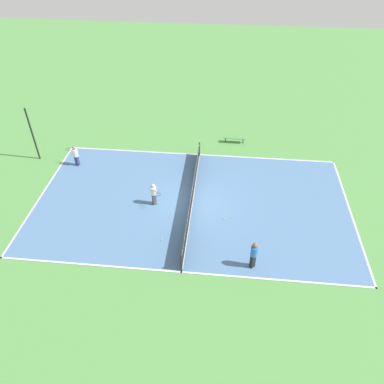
{
  "coord_description": "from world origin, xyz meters",
  "views": [
    {
      "loc": [
        -17.77,
        -1.79,
        15.48
      ],
      "look_at": [
        0.0,
        0.0,
        0.9
      ],
      "focal_mm": 35.0,
      "sensor_mm": 36.0,
      "label": 1
    }
  ],
  "objects_px": {
    "tennis_ball_midcourt": "(162,240)",
    "player_near_blue": "(254,253)",
    "bench": "(234,138)",
    "tennis_ball_far_baseline": "(224,219)",
    "player_near_white": "(76,155)",
    "fence_post_back_right": "(33,135)",
    "player_far_white": "(154,193)",
    "tennis_net": "(192,196)"
  },
  "relations": [
    {
      "from": "player_near_white",
      "to": "tennis_ball_far_baseline",
      "type": "distance_m",
      "value": 11.65
    },
    {
      "from": "player_near_blue",
      "to": "tennis_ball_far_baseline",
      "type": "distance_m",
      "value": 3.9
    },
    {
      "from": "tennis_net",
      "to": "player_far_white",
      "type": "xyz_separation_m",
      "value": [
        -0.33,
        2.33,
        0.32
      ]
    },
    {
      "from": "player_near_blue",
      "to": "tennis_ball_far_baseline",
      "type": "xyz_separation_m",
      "value": [
        3.45,
        1.56,
        -0.97
      ]
    },
    {
      "from": "bench",
      "to": "player_near_white",
      "type": "xyz_separation_m",
      "value": [
        -4.22,
        11.13,
        0.5
      ]
    },
    {
      "from": "tennis_net",
      "to": "player_near_blue",
      "type": "height_order",
      "value": "player_near_blue"
    },
    {
      "from": "bench",
      "to": "tennis_ball_far_baseline",
      "type": "relative_size",
      "value": 24.6
    },
    {
      "from": "bench",
      "to": "player_far_white",
      "type": "height_order",
      "value": "player_far_white"
    },
    {
      "from": "tennis_net",
      "to": "tennis_ball_midcourt",
      "type": "relative_size",
      "value": 160.75
    },
    {
      "from": "tennis_net",
      "to": "player_near_blue",
      "type": "xyz_separation_m",
      "value": [
        -4.77,
        -3.65,
        0.44
      ]
    },
    {
      "from": "bench",
      "to": "player_near_blue",
      "type": "distance_m",
      "value": 12.36
    },
    {
      "from": "tennis_ball_midcourt",
      "to": "tennis_net",
      "type": "bearing_deg",
      "value": -22.11
    },
    {
      "from": "tennis_ball_far_baseline",
      "to": "tennis_ball_midcourt",
      "type": "relative_size",
      "value": 1.0
    },
    {
      "from": "bench",
      "to": "fence_post_back_right",
      "type": "relative_size",
      "value": 0.41
    },
    {
      "from": "tennis_ball_midcourt",
      "to": "player_near_blue",
      "type": "bearing_deg",
      "value": -105.22
    },
    {
      "from": "player_near_white",
      "to": "fence_post_back_right",
      "type": "distance_m",
      "value": 3.32
    },
    {
      "from": "player_far_white",
      "to": "player_near_white",
      "type": "relative_size",
      "value": 1.01
    },
    {
      "from": "player_near_blue",
      "to": "tennis_ball_far_baseline",
      "type": "relative_size",
      "value": 25.69
    },
    {
      "from": "tennis_ball_far_baseline",
      "to": "player_far_white",
      "type": "bearing_deg",
      "value": 77.38
    },
    {
      "from": "tennis_net",
      "to": "tennis_ball_far_baseline",
      "type": "distance_m",
      "value": 2.53
    },
    {
      "from": "player_far_white",
      "to": "tennis_ball_midcourt",
      "type": "distance_m",
      "value": 3.32
    },
    {
      "from": "player_far_white",
      "to": "player_near_white",
      "type": "bearing_deg",
      "value": -158.07
    },
    {
      "from": "player_near_white",
      "to": "fence_post_back_right",
      "type": "relative_size",
      "value": 0.38
    },
    {
      "from": "player_far_white",
      "to": "tennis_net",
      "type": "bearing_deg",
      "value": 60.27
    },
    {
      "from": "bench",
      "to": "player_near_blue",
      "type": "height_order",
      "value": "player_near_blue"
    },
    {
      "from": "player_near_blue",
      "to": "fence_post_back_right",
      "type": "xyz_separation_m",
      "value": [
        8.63,
        15.3,
        0.99
      ]
    },
    {
      "from": "tennis_ball_far_baseline",
      "to": "fence_post_back_right",
      "type": "bearing_deg",
      "value": 69.32
    },
    {
      "from": "player_near_blue",
      "to": "fence_post_back_right",
      "type": "distance_m",
      "value": 17.6
    },
    {
      "from": "tennis_net",
      "to": "bench",
      "type": "bearing_deg",
      "value": -18.76
    },
    {
      "from": "player_near_blue",
      "to": "bench",
      "type": "bearing_deg",
      "value": 52.07
    },
    {
      "from": "player_near_blue",
      "to": "player_near_white",
      "type": "xyz_separation_m",
      "value": [
        8.08,
        12.22,
        -0.13
      ]
    },
    {
      "from": "tennis_ball_midcourt",
      "to": "fence_post_back_right",
      "type": "bearing_deg",
      "value": 54.72
    },
    {
      "from": "player_near_blue",
      "to": "tennis_ball_midcourt",
      "type": "bearing_deg",
      "value": 121.79
    },
    {
      "from": "player_far_white",
      "to": "tennis_ball_midcourt",
      "type": "xyz_separation_m",
      "value": [
        -3.07,
        -0.95,
        -0.85
      ]
    },
    {
      "from": "tennis_net",
      "to": "player_near_white",
      "type": "relative_size",
      "value": 7.13
    },
    {
      "from": "tennis_net",
      "to": "player_near_white",
      "type": "xyz_separation_m",
      "value": [
        3.31,
        8.57,
        0.31
      ]
    },
    {
      "from": "bench",
      "to": "tennis_ball_far_baseline",
      "type": "xyz_separation_m",
      "value": [
        -8.85,
        0.47,
        -0.33
      ]
    },
    {
      "from": "player_near_blue",
      "to": "tennis_ball_midcourt",
      "type": "height_order",
      "value": "player_near_blue"
    },
    {
      "from": "fence_post_back_right",
      "to": "tennis_ball_far_baseline",
      "type": "bearing_deg",
      "value": -110.68
    },
    {
      "from": "fence_post_back_right",
      "to": "bench",
      "type": "bearing_deg",
      "value": -75.55
    },
    {
      "from": "player_far_white",
      "to": "tennis_ball_far_baseline",
      "type": "relative_size",
      "value": 22.75
    },
    {
      "from": "tennis_ball_far_baseline",
      "to": "tennis_ball_midcourt",
      "type": "xyz_separation_m",
      "value": [
        -2.08,
        3.47,
        0.0
      ]
    }
  ]
}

